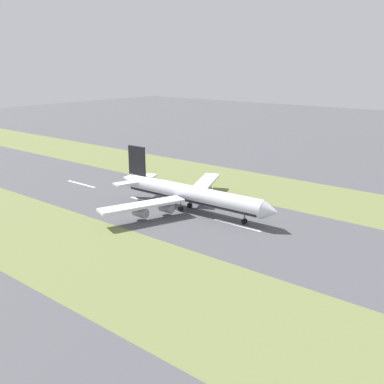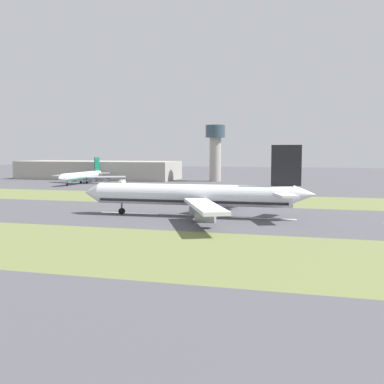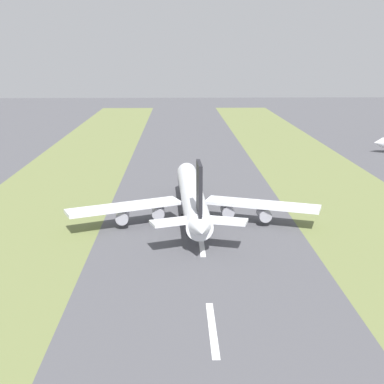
# 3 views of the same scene
# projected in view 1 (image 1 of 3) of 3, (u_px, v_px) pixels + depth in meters

# --- Properties ---
(ground_plane) EXTENTS (800.00, 800.00, 0.00)m
(ground_plane) POSITION_uv_depth(u_px,v_px,m) (177.00, 209.00, 159.38)
(ground_plane) COLOR #4C4C51
(grass_median_west) EXTENTS (40.00, 600.00, 0.01)m
(grass_median_west) POSITION_uv_depth(u_px,v_px,m) (246.00, 184.00, 192.88)
(grass_median_west) COLOR olive
(grass_median_west) RESTS_ON ground
(grass_median_east) EXTENTS (40.00, 600.00, 0.01)m
(grass_median_east) POSITION_uv_depth(u_px,v_px,m) (72.00, 248.00, 125.88)
(grass_median_east) COLOR olive
(grass_median_east) RESTS_ON ground
(centreline_dash_near) EXTENTS (1.20, 18.00, 0.01)m
(centreline_dash_near) POSITION_uv_depth(u_px,v_px,m) (81.00, 184.00, 192.45)
(centreline_dash_near) COLOR silver
(centreline_dash_near) RESTS_ON ground
(centreline_dash_mid) EXTENTS (1.20, 18.00, 0.01)m
(centreline_dash_mid) POSITION_uv_depth(u_px,v_px,m) (148.00, 202.00, 168.16)
(centreline_dash_mid) COLOR silver
(centreline_dash_mid) RESTS_ON ground
(centreline_dash_far) EXTENTS (1.20, 18.00, 0.01)m
(centreline_dash_far) POSITION_uv_depth(u_px,v_px,m) (237.00, 225.00, 143.87)
(centreline_dash_far) COLOR silver
(centreline_dash_far) RESTS_ON ground
(airplane_main_jet) EXTENTS (64.10, 67.15, 20.20)m
(airplane_main_jet) POSITION_uv_depth(u_px,v_px,m) (188.00, 194.00, 156.70)
(airplane_main_jet) COLOR silver
(airplane_main_jet) RESTS_ON ground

